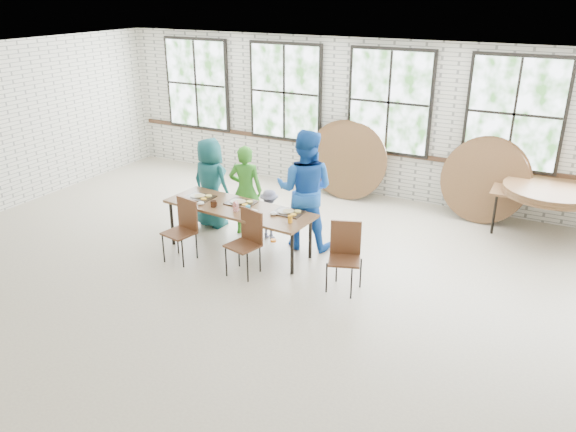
% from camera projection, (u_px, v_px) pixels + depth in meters
% --- Properties ---
extents(room, '(12.00, 12.00, 12.00)m').
position_uv_depth(room, '(389.00, 105.00, 10.44)').
color(room, beige).
rests_on(room, ground).
extents(dining_table, '(2.45, 0.98, 0.74)m').
position_uv_depth(dining_table, '(239.00, 210.00, 8.60)').
color(dining_table, brown).
rests_on(dining_table, ground).
extents(chair_near_left, '(0.49, 0.48, 0.95)m').
position_uv_depth(chair_near_left, '(183.00, 225.00, 8.42)').
color(chair_near_left, '#54301C').
rests_on(chair_near_left, ground).
extents(chair_near_right, '(0.51, 0.50, 0.95)m').
position_uv_depth(chair_near_right, '(247.00, 237.00, 8.01)').
color(chair_near_right, '#54301C').
rests_on(chair_near_right, ground).
extents(chair_spare, '(0.53, 0.52, 0.95)m').
position_uv_depth(chair_spare, '(345.00, 250.00, 7.60)').
color(chair_spare, '#54301C').
rests_on(chair_spare, ground).
extents(adult_teal, '(0.82, 0.59, 1.55)m').
position_uv_depth(adult_teal, '(211.00, 183.00, 9.52)').
color(adult_teal, '#175A50').
rests_on(adult_teal, ground).
extents(adult_green, '(0.64, 0.52, 1.52)m').
position_uv_depth(adult_green, '(246.00, 190.00, 9.22)').
color(adult_green, '#317F22').
rests_on(adult_green, ground).
extents(toddler, '(0.57, 0.36, 0.84)m').
position_uv_depth(toddler, '(269.00, 214.00, 9.16)').
color(toddler, '#121136').
rests_on(toddler, ground).
extents(adult_blue, '(1.05, 0.90, 1.90)m').
position_uv_depth(adult_blue, '(305.00, 190.00, 8.68)').
color(adult_blue, blue).
rests_on(adult_blue, ground).
extents(storage_table, '(1.82, 0.79, 0.74)m').
position_uv_depth(storage_table, '(550.00, 198.00, 9.11)').
color(storage_table, brown).
rests_on(storage_table, ground).
extents(tabletop_clutter, '(2.00, 0.65, 0.11)m').
position_uv_depth(tabletop_clutter, '(243.00, 207.00, 8.51)').
color(tabletop_clutter, black).
rests_on(tabletop_clutter, dining_table).
extents(round_tops_stacked, '(1.50, 1.50, 0.13)m').
position_uv_depth(round_tops_stacked, '(551.00, 191.00, 9.07)').
color(round_tops_stacked, brown).
rests_on(round_tops_stacked, storage_table).
extents(round_tops_leaning, '(4.22, 0.51, 1.48)m').
position_uv_depth(round_tops_leaning, '(412.00, 169.00, 10.37)').
color(round_tops_leaning, brown).
rests_on(round_tops_leaning, ground).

